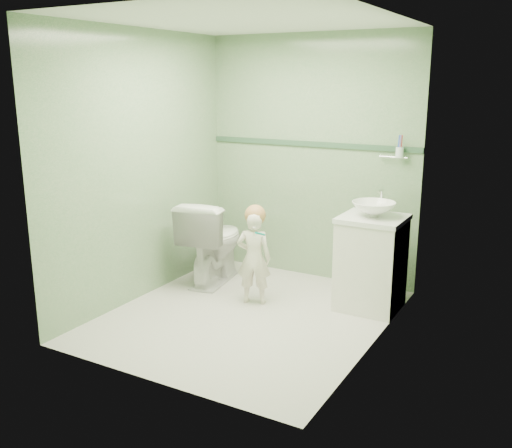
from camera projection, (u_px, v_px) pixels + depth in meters
The scene contains 12 objects.
ground at pixel (247, 316), 4.89m from camera, with size 2.50×2.50×0.00m, color beige.
room_shell at pixel (247, 177), 4.60m from camera, with size 2.50×2.54×2.40m.
trim_stripe at pixel (310, 144), 5.60m from camera, with size 2.20×0.02×0.05m, color #33553C.
vanity at pixel (371, 264), 4.98m from camera, with size 0.52×0.50×0.80m, color white.
counter at pixel (373, 219), 4.88m from camera, with size 0.54×0.52×0.04m, color white.
basin at pixel (374, 209), 4.86m from camera, with size 0.37×0.37×0.13m, color white.
faucet at pixel (381, 196), 5.00m from camera, with size 0.03×0.13×0.18m.
cup_holder at pixel (399, 152), 5.14m from camera, with size 0.26×0.07×0.21m.
toilet at pixel (213, 241), 5.64m from camera, with size 0.47×0.82×0.84m, color white.
toddler at pixel (254, 258), 5.09m from camera, with size 0.31×0.20×0.84m, color white.
hair_cap at pixel (255, 215), 5.02m from camera, with size 0.19×0.19×0.19m, color #B67E49.
teal_toothbrush at pixel (260, 233), 4.89m from camera, with size 0.10×0.14×0.08m.
Camera 1 is at (2.29, -3.93, 1.97)m, focal length 40.17 mm.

